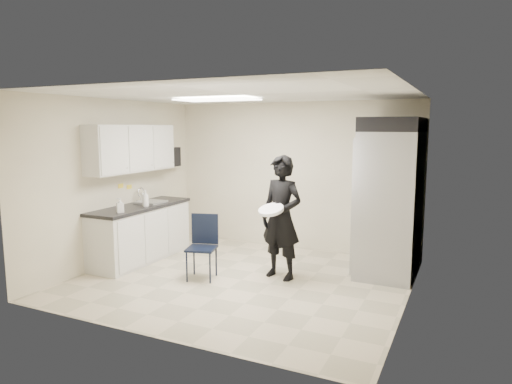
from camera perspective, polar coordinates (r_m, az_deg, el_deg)
The scene contains 21 objects.
floor at distance 6.64m, azimuth -1.80°, elevation -10.91°, with size 4.50×4.50×0.00m, color #BBAD92.
ceiling at distance 6.29m, azimuth -1.91°, elevation 12.08°, with size 4.50×4.50×0.00m, color silver.
back_wall at distance 8.16m, azimuth 4.55°, elevation 2.01°, with size 4.50×4.50×0.00m, color beige.
left_wall at distance 7.62m, azimuth -17.10°, elevation 1.25°, with size 4.00×4.00×0.00m, color beige.
right_wall at distance 5.69m, azimuth 18.77°, elevation -1.06°, with size 4.00×4.00×0.00m, color beige.
ceiling_panel at distance 6.93m, azimuth -4.88°, elevation 11.45°, with size 1.20×0.60×0.02m, color white.
lower_counter at distance 7.72m, azimuth -14.17°, elevation -5.11°, with size 0.60×1.90×0.86m, color silver.
countertop at distance 7.63m, azimuth -14.29°, elevation -1.78°, with size 0.64×1.95×0.05m, color black.
sink at distance 7.82m, azimuth -13.01°, elevation -1.62°, with size 0.42×0.40×0.14m, color gray.
faucet at distance 7.92m, azimuth -14.19°, elevation -0.44°, with size 0.02×0.02×0.24m, color silver.
upper_cabinets at distance 7.61m, azimuth -15.27°, elevation 5.28°, with size 0.35×1.80×0.75m, color silver.
towel_dispenser at distance 8.57m, azimuth -10.56°, elevation 4.34°, with size 0.22×0.30×0.35m, color black.
notice_sticker_left at distance 7.70m, azimuth -16.54°, elevation 0.74°, with size 0.00×0.12×0.07m, color yellow.
notice_sticker_right at distance 7.86m, azimuth -15.56°, elevation 0.62°, with size 0.00×0.12×0.07m, color yellow.
commercial_fridge at distance 7.03m, azimuth 16.48°, elevation -1.34°, with size 0.80×1.35×2.10m, color gray.
fridge_compressor at distance 6.94m, azimuth 16.86°, elevation 8.07°, with size 0.80×1.35×0.20m, color black.
folding_chair at distance 6.60m, azimuth -6.83°, elevation -7.03°, with size 0.40×0.40×0.89m, color black.
man_tuxedo at distance 6.52m, azimuth 3.19°, elevation -3.20°, with size 0.65×0.43×1.77m, color black.
bucket_lid at distance 6.29m, azimuth 1.90°, elevation -2.23°, with size 0.35×0.35×0.04m, color silver.
soap_bottle_a at distance 7.42m, azimuth -13.65°, elevation -0.79°, with size 0.10×0.10×0.27m, color white.
soap_bottle_b at distance 7.03m, azimuth -16.64°, elevation -1.60°, with size 0.10×0.10×0.22m, color #A3A5AE.
Camera 1 is at (2.86, -5.59, 2.17)m, focal length 32.00 mm.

